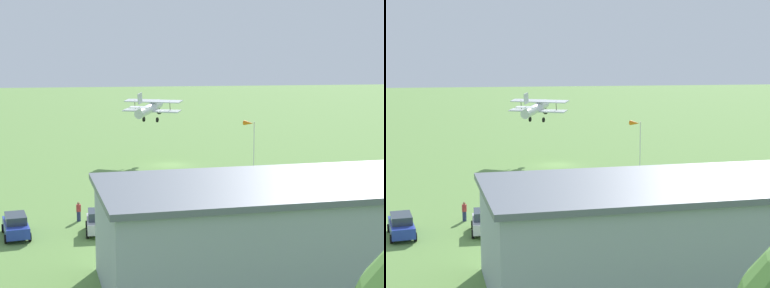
{
  "view_description": "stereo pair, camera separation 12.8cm",
  "coord_description": "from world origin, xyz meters",
  "views": [
    {
      "loc": [
        12.26,
        76.57,
        13.45
      ],
      "look_at": [
        -0.18,
        12.66,
        4.35
      ],
      "focal_mm": 59.38,
      "sensor_mm": 36.0,
      "label": 1
    },
    {
      "loc": [
        12.13,
        76.59,
        13.45
      ],
      "look_at": [
        -0.18,
        12.66,
        4.35
      ],
      "focal_mm": 59.38,
      "sensor_mm": 36.0,
      "label": 2
    }
  ],
  "objects": [
    {
      "name": "person_near_hangar_door",
      "position": [
        -9.75,
        26.9,
        0.81
      ],
      "size": [
        0.46,
        0.46,
        1.63
      ],
      "color": "beige",
      "rests_on": "ground_plane"
    },
    {
      "name": "windsock",
      "position": [
        -9.07,
        3.28,
        5.01
      ],
      "size": [
        1.42,
        1.37,
        5.69
      ],
      "color": "silver",
      "rests_on": "ground_plane"
    },
    {
      "name": "person_walking_on_apron",
      "position": [
        7.55,
        26.69,
        0.77
      ],
      "size": [
        0.42,
        0.42,
        1.55
      ],
      "color": "#72338C",
      "rests_on": "ground_plane"
    },
    {
      "name": "hangar",
      "position": [
        -3.79,
        41.67,
        3.1
      ],
      "size": [
        29.88,
        12.49,
        6.17
      ],
      "color": "#99A3AD",
      "rests_on": "ground_plane"
    },
    {
      "name": "biplane",
      "position": [
        2.07,
        -3.93,
        6.77
      ],
      "size": [
        7.67,
        7.22,
        3.95
      ],
      "color": "silver"
    },
    {
      "name": "car_blue",
      "position": [
        16.39,
        28.82,
        0.88
      ],
      "size": [
        2.45,
        4.74,
        1.71
      ],
      "color": "#23389E",
      "rests_on": "ground_plane"
    },
    {
      "name": "ground_plane",
      "position": [
        0.0,
        0.0,
        0.0
      ],
      "size": [
        400.0,
        400.0,
        0.0
      ],
      "primitive_type": "plane",
      "color": "#608C42"
    },
    {
      "name": "car_silver",
      "position": [
        10.3,
        28.96,
        0.89
      ],
      "size": [
        1.93,
        3.93,
        1.75
      ],
      "color": "#B7B7BC",
      "rests_on": "ground_plane"
    },
    {
      "name": "person_crossing_taxiway",
      "position": [
        -9.01,
        25.16,
        0.78
      ],
      "size": [
        0.42,
        0.42,
        1.57
      ],
      "color": "#3F3F47",
      "rests_on": "ground_plane"
    },
    {
      "name": "person_watching_takeoff",
      "position": [
        11.7,
        25.15,
        0.79
      ],
      "size": [
        0.39,
        0.39,
        1.6
      ],
      "color": "navy",
      "rests_on": "ground_plane"
    }
  ]
}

